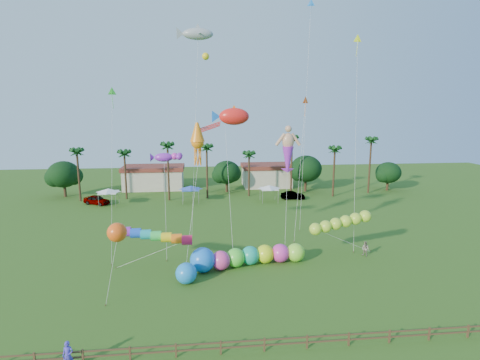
{
  "coord_description": "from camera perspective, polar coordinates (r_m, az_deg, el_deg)",
  "views": [
    {
      "loc": [
        -4.09,
        -28.79,
        16.32
      ],
      "look_at": [
        0.0,
        10.0,
        9.0
      ],
      "focal_mm": 28.0,
      "sensor_mm": 36.0,
      "label": 1
    }
  ],
  "objects": [
    {
      "name": "fish_kite",
      "position": [
        43.1,
        -0.91,
        9.65
      ],
      "size": [
        5.33,
        6.98,
        16.67
      ],
      "color": "red",
      "rests_on": "ground"
    },
    {
      "name": "caterpillar_inflatable",
      "position": [
        40.31,
        0.68,
        -11.59
      ],
      "size": [
        12.62,
        4.18,
        2.57
      ],
      "rotation": [
        0.0,
        0.0,
        0.18
      ],
      "color": "#E63C8F",
      "rests_on": "ground"
    },
    {
      "name": "delta_kite_green",
      "position": [
        44.02,
        -18.92,
        12.01
      ],
      "size": [
        1.06,
        4.66,
        18.78
      ],
      "color": "#3AE536",
      "rests_on": "ground"
    },
    {
      "name": "fence",
      "position": [
        27.98,
        3.75,
        -23.55
      ],
      "size": [
        36.12,
        0.12,
        1.0
      ],
      "color": "brown",
      "rests_on": "ground"
    },
    {
      "name": "orange_ball_kite",
      "position": [
        33.52,
        -18.23,
        -7.6
      ],
      "size": [
        2.1,
        1.99,
        6.97
      ],
      "color": "#FB5714",
      "rests_on": "ground"
    },
    {
      "name": "lobster_kite",
      "position": [
        43.51,
        -11.53,
        3.4
      ],
      "size": [
        3.93,
        4.97,
        11.73
      ],
      "color": "purple",
      "rests_on": "ground"
    },
    {
      "name": "spectator_a",
      "position": [
        28.53,
        -24.74,
        -23.09
      ],
      "size": [
        0.7,
        0.48,
        1.86
      ],
      "primitive_type": "imported",
      "rotation": [
        0.0,
        0.0,
        -0.05
      ],
      "color": "#4137C3",
      "rests_on": "ground"
    },
    {
      "name": "green_worm",
      "position": [
        42.37,
        11.43,
        -7.34
      ],
      "size": [
        10.92,
        2.25,
        4.22
      ],
      "color": "#A8D830",
      "rests_on": "ground"
    },
    {
      "name": "car_b",
      "position": [
        70.05,
        8.05,
        -2.34
      ],
      "size": [
        4.52,
        2.03,
        1.44
      ],
      "primitive_type": "imported",
      "rotation": [
        0.0,
        0.0,
        1.45
      ],
      "color": "#4C4C54",
      "rests_on": "ground"
    },
    {
      "name": "tree_line",
      "position": [
        74.17,
        -0.02,
        1.29
      ],
      "size": [
        69.46,
        8.91,
        11.0
      ],
      "color": "#3A2819",
      "rests_on": "ground"
    },
    {
      "name": "delta_kite_red",
      "position": [
        48.45,
        9.92,
        11.41
      ],
      "size": [
        2.38,
        3.53,
        18.01
      ],
      "color": "#E15419",
      "rests_on": "ground"
    },
    {
      "name": "delta_kite_blue",
      "position": [
        54.92,
        10.71,
        24.07
      ],
      "size": [
        2.19,
        3.83,
        30.68
      ],
      "color": "blue",
      "rests_on": "ground"
    },
    {
      "name": "tent_row",
      "position": [
        66.55,
        -7.54,
        -1.23
      ],
      "size": [
        31.0,
        4.0,
        0.6
      ],
      "color": "white",
      "rests_on": "ground"
    },
    {
      "name": "spectator_b",
      "position": [
        45.28,
        18.57,
        -9.93
      ],
      "size": [
        1.01,
        1.05,
        1.7
      ],
      "primitive_type": "imported",
      "rotation": [
        0.0,
        0.0,
        -0.94
      ],
      "color": "gray",
      "rests_on": "ground"
    },
    {
      "name": "car_a",
      "position": [
        70.26,
        -21.0,
        -2.85
      ],
      "size": [
        5.07,
        3.85,
        1.61
      ],
      "primitive_type": "imported",
      "rotation": [
        0.0,
        0.0,
        1.1
      ],
      "color": "#4C4C54",
      "rests_on": "ground"
    },
    {
      "name": "blue_ball",
      "position": [
        37.04,
        -8.2,
        -13.89
      ],
      "size": [
        2.03,
        2.03,
        2.03
      ],
      "primitive_type": "sphere",
      "color": "#1985E9",
      "rests_on": "ground"
    },
    {
      "name": "ground",
      "position": [
        33.34,
        1.9,
        -18.68
      ],
      "size": [
        160.0,
        160.0,
        0.0
      ],
      "primitive_type": "plane",
      "color": "#285116",
      "rests_on": "ground"
    },
    {
      "name": "merman_kite",
      "position": [
        43.86,
        7.31,
        4.16
      ],
      "size": [
        2.48,
        4.88,
        14.09
      ],
      "color": "tan",
      "rests_on": "ground"
    },
    {
      "name": "delta_kite_yellow",
      "position": [
        48.06,
        17.47,
        19.08
      ],
      "size": [
        1.53,
        4.56,
        24.95
      ],
      "color": "#E4FF1A",
      "rests_on": "ground"
    },
    {
      "name": "rainbow_tube",
      "position": [
        38.55,
        -10.82,
        -9.08
      ],
      "size": [
        9.44,
        2.95,
        3.95
      ],
      "color": "#E01845",
      "rests_on": "ground"
    },
    {
      "name": "buildings_row",
      "position": [
        80.08,
        -5.21,
        0.29
      ],
      "size": [
        35.0,
        7.0,
        4.0
      ],
      "color": "beige",
      "rests_on": "ground"
    },
    {
      "name": "squid_kite",
      "position": [
        41.86,
        -6.5,
        5.71
      ],
      "size": [
        2.47,
        5.69,
        15.08
      ],
      "color": "orange",
      "rests_on": "ground"
    },
    {
      "name": "shark_kite",
      "position": [
        50.16,
        -6.43,
        21.23
      ],
      "size": [
        5.29,
        6.94,
        26.52
      ],
      "color": "#929A9F",
      "rests_on": "ground"
    }
  ]
}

